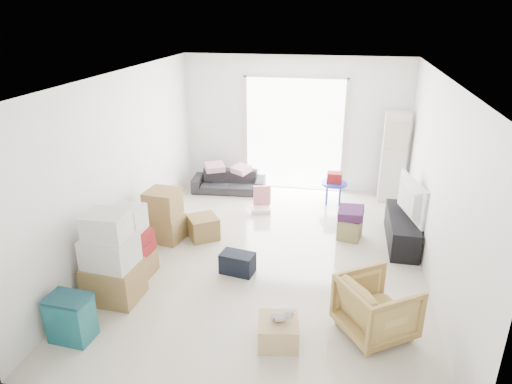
{
  "coord_description": "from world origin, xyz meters",
  "views": [
    {
      "loc": [
        0.96,
        -5.99,
        3.52
      ],
      "look_at": [
        -0.24,
        0.2,
        0.97
      ],
      "focal_mm": 32.0,
      "sensor_mm": 36.0,
      "label": 1
    }
  ],
  "objects_px": {
    "television": "(404,212)",
    "armchair": "(377,305)",
    "ac_tower": "(393,158)",
    "kids_table": "(334,182)",
    "wood_crate": "(278,332)",
    "storage_bins": "(71,318)",
    "ottoman": "(350,228)",
    "sofa": "(229,178)",
    "tv_console": "(401,229)"
  },
  "relations": [
    {
      "from": "television",
      "to": "armchair",
      "type": "xyz_separation_m",
      "value": [
        -0.51,
        -2.35,
        -0.15
      ]
    },
    {
      "from": "tv_console",
      "to": "kids_table",
      "type": "xyz_separation_m",
      "value": [
        -1.13,
        1.42,
        0.21
      ]
    },
    {
      "from": "ottoman",
      "to": "armchair",
      "type": "bearing_deg",
      "value": -82.76
    },
    {
      "from": "sofa",
      "to": "storage_bins",
      "type": "xyz_separation_m",
      "value": [
        -0.64,
        -4.74,
        -0.01
      ]
    },
    {
      "from": "kids_table",
      "to": "wood_crate",
      "type": "bearing_deg",
      "value": -96.32
    },
    {
      "from": "television",
      "to": "sofa",
      "type": "bearing_deg",
      "value": 49.73
    },
    {
      "from": "tv_console",
      "to": "armchair",
      "type": "distance_m",
      "value": 2.41
    },
    {
      "from": "television",
      "to": "ottoman",
      "type": "relative_size",
      "value": 3.0
    },
    {
      "from": "storage_bins",
      "to": "tv_console",
      "type": "bearing_deg",
      "value": 38.58
    },
    {
      "from": "ac_tower",
      "to": "kids_table",
      "type": "bearing_deg",
      "value": -161.63
    },
    {
      "from": "tv_console",
      "to": "television",
      "type": "xyz_separation_m",
      "value": [
        0.0,
        0.0,
        0.3
      ]
    },
    {
      "from": "armchair",
      "to": "kids_table",
      "type": "relative_size",
      "value": 1.23
    },
    {
      "from": "ac_tower",
      "to": "wood_crate",
      "type": "distance_m",
      "value": 4.82
    },
    {
      "from": "ac_tower",
      "to": "sofa",
      "type": "bearing_deg",
      "value": -177.33
    },
    {
      "from": "television",
      "to": "wood_crate",
      "type": "distance_m",
      "value": 3.19
    },
    {
      "from": "ac_tower",
      "to": "storage_bins",
      "type": "bearing_deg",
      "value": -128.23
    },
    {
      "from": "ac_tower",
      "to": "storage_bins",
      "type": "height_order",
      "value": "ac_tower"
    },
    {
      "from": "kids_table",
      "to": "armchair",
      "type": "bearing_deg",
      "value": -80.71
    },
    {
      "from": "ac_tower",
      "to": "television",
      "type": "distance_m",
      "value": 1.81
    },
    {
      "from": "ac_tower",
      "to": "kids_table",
      "type": "height_order",
      "value": "ac_tower"
    },
    {
      "from": "sofa",
      "to": "ottoman",
      "type": "height_order",
      "value": "sofa"
    },
    {
      "from": "television",
      "to": "kids_table",
      "type": "xyz_separation_m",
      "value": [
        -1.13,
        1.42,
        -0.09
      ]
    },
    {
      "from": "wood_crate",
      "to": "ottoman",
      "type": "bearing_deg",
      "value": 74.13
    },
    {
      "from": "armchair",
      "to": "wood_crate",
      "type": "relative_size",
      "value": 1.73
    },
    {
      "from": "kids_table",
      "to": "wood_crate",
      "type": "xyz_separation_m",
      "value": [
        -0.46,
        -4.15,
        -0.3
      ]
    },
    {
      "from": "ac_tower",
      "to": "tv_console",
      "type": "distance_m",
      "value": 1.89
    },
    {
      "from": "storage_bins",
      "to": "kids_table",
      "type": "relative_size",
      "value": 0.89
    },
    {
      "from": "ac_tower",
      "to": "storage_bins",
      "type": "relative_size",
      "value": 3.13
    },
    {
      "from": "sofa",
      "to": "ottoman",
      "type": "xyz_separation_m",
      "value": [
        2.45,
        -1.63,
        -0.11
      ]
    },
    {
      "from": "sofa",
      "to": "wood_crate",
      "type": "bearing_deg",
      "value": -73.72
    },
    {
      "from": "sofa",
      "to": "armchair",
      "type": "height_order",
      "value": "armchair"
    },
    {
      "from": "tv_console",
      "to": "sofa",
      "type": "distance_m",
      "value": 3.64
    },
    {
      "from": "storage_bins",
      "to": "armchair",
      "type": "bearing_deg",
      "value": 12.69
    },
    {
      "from": "tv_console",
      "to": "ottoman",
      "type": "relative_size",
      "value": 3.97
    },
    {
      "from": "ottoman",
      "to": "wood_crate",
      "type": "xyz_separation_m",
      "value": [
        -0.78,
        -2.74,
        -0.03
      ]
    },
    {
      "from": "armchair",
      "to": "kids_table",
      "type": "height_order",
      "value": "armchair"
    },
    {
      "from": "sofa",
      "to": "armchair",
      "type": "relative_size",
      "value": 1.91
    },
    {
      "from": "armchair",
      "to": "storage_bins",
      "type": "height_order",
      "value": "armchair"
    },
    {
      "from": "wood_crate",
      "to": "tv_console",
      "type": "bearing_deg",
      "value": 59.86
    },
    {
      "from": "television",
      "to": "kids_table",
      "type": "distance_m",
      "value": 1.81
    },
    {
      "from": "tv_console",
      "to": "armchair",
      "type": "height_order",
      "value": "armchair"
    },
    {
      "from": "storage_bins",
      "to": "wood_crate",
      "type": "relative_size",
      "value": 1.25
    },
    {
      "from": "sofa",
      "to": "kids_table",
      "type": "xyz_separation_m",
      "value": [
        2.13,
        -0.21,
        0.16
      ]
    },
    {
      "from": "ottoman",
      "to": "kids_table",
      "type": "height_order",
      "value": "kids_table"
    },
    {
      "from": "sofa",
      "to": "kids_table",
      "type": "height_order",
      "value": "kids_table"
    },
    {
      "from": "television",
      "to": "armchair",
      "type": "distance_m",
      "value": 2.41
    },
    {
      "from": "wood_crate",
      "to": "ac_tower",
      "type": "bearing_deg",
      "value": 71.17
    },
    {
      "from": "sofa",
      "to": "wood_crate",
      "type": "xyz_separation_m",
      "value": [
        1.67,
        -4.36,
        -0.14
      ]
    },
    {
      "from": "storage_bins",
      "to": "television",
      "type": "bearing_deg",
      "value": 38.58
    },
    {
      "from": "ac_tower",
      "to": "armchair",
      "type": "distance_m",
      "value": 4.18
    }
  ]
}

